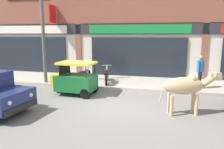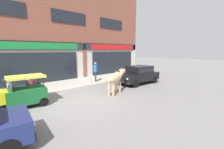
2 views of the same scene
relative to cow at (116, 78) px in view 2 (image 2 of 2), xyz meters
name	(u,v)px [view 2 (image 2 of 2)]	position (x,y,z in m)	size (l,w,h in m)	color
ground_plane	(79,101)	(-2.39, 0.36, -1.01)	(90.00, 90.00, 0.00)	slate
sidewalk	(52,87)	(-2.39, 4.16, -0.92)	(19.00, 3.22, 0.16)	#A8A093
shop_building	(39,29)	(-2.39, 6.03, 3.35)	(23.00, 1.40, 9.15)	brown
cow	(116,78)	(0.00, 0.00, 0.00)	(2.08, 0.98, 1.61)	tan
car_0	(139,74)	(3.47, 0.84, -0.19)	(3.69, 1.81, 1.46)	black
auto_rickshaw	(24,94)	(-4.73, 1.48, -0.35)	(2.02, 1.26, 1.52)	black
motorcycle_0	(10,89)	(-5.00, 3.43, -0.46)	(0.52, 1.81, 0.88)	black
motorcycle_1	(34,85)	(-3.76, 3.51, -0.46)	(0.65, 1.78, 0.88)	black
pedestrian	(95,70)	(0.92, 3.33, 0.14)	(0.32, 0.44, 1.60)	#2D2D33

